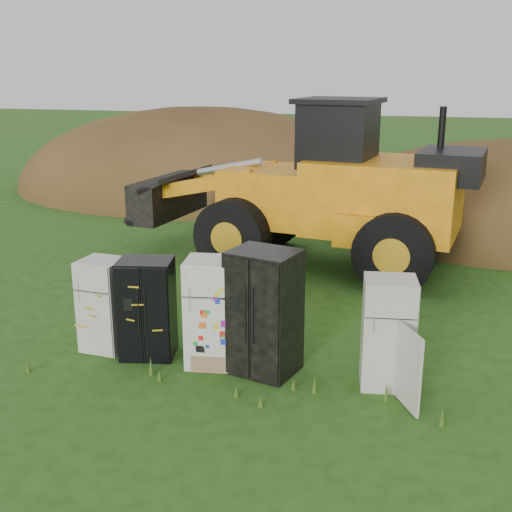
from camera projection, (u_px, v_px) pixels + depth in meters
The scene contains 8 objects.
ground at pixel (240, 366), 10.37m from camera, with size 120.00×120.00×0.00m, color #214913.
fridge_leftmost at pixel (104, 305), 10.82m from camera, with size 0.70×0.67×1.58m, color beige, non-canonical shape.
fridge_black_side at pixel (147, 308), 10.54m from camera, with size 0.87×0.68×1.66m, color black, non-canonical shape.
fridge_sticker at pixel (212, 312), 10.23m from camera, with size 0.79×0.73×1.76m, color white, non-canonical shape.
fridge_dark_mid at pixel (264, 312), 9.95m from camera, with size 1.01×0.82×1.97m, color black, non-canonical shape.
fridge_open_door at pixel (388, 333), 9.55m from camera, with size 0.76×0.70×1.68m, color beige, non-canonical shape.
wheel_loader at pixel (297, 182), 15.44m from camera, with size 8.24×3.34×3.99m, color orange, non-canonical shape.
dirt_mound_left at pixel (203, 189), 25.79m from camera, with size 15.30×11.48×6.46m, color #412E15.
Camera 1 is at (2.85, -9.02, 4.61)m, focal length 45.00 mm.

